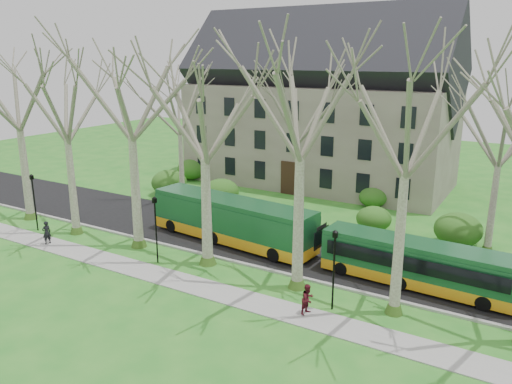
# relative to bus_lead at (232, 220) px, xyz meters

# --- Properties ---
(ground) EXTENTS (120.00, 120.00, 0.00)m
(ground) POSITION_rel_bus_lead_xyz_m (3.90, -4.50, -1.66)
(ground) COLOR #267822
(ground) RESTS_ON ground
(sidewalk) EXTENTS (70.00, 2.00, 0.06)m
(sidewalk) POSITION_rel_bus_lead_xyz_m (3.90, -7.00, -1.63)
(sidewalk) COLOR gray
(sidewalk) RESTS_ON ground
(road) EXTENTS (80.00, 8.00, 0.06)m
(road) POSITION_rel_bus_lead_xyz_m (3.90, 1.00, -1.63)
(road) COLOR black
(road) RESTS_ON ground
(curb) EXTENTS (80.00, 0.25, 0.14)m
(curb) POSITION_rel_bus_lead_xyz_m (3.90, -3.00, -1.59)
(curb) COLOR #A5A39E
(curb) RESTS_ON ground
(building) EXTENTS (26.50, 12.20, 16.00)m
(building) POSITION_rel_bus_lead_xyz_m (-2.10, 19.50, 6.40)
(building) COLOR slate
(building) RESTS_ON ground
(tree_row_verge) EXTENTS (49.00, 7.00, 14.00)m
(tree_row_verge) POSITION_rel_bus_lead_xyz_m (3.90, -4.20, 5.34)
(tree_row_verge) COLOR gray
(tree_row_verge) RESTS_ON ground
(tree_row_far) EXTENTS (33.00, 7.00, 12.00)m
(tree_row_far) POSITION_rel_bus_lead_xyz_m (2.56, 6.50, 4.34)
(tree_row_far) COLOR gray
(tree_row_far) RESTS_ON ground
(lamp_row) EXTENTS (36.22, 0.22, 4.30)m
(lamp_row) POSITION_rel_bus_lead_xyz_m (3.90, -5.50, 0.91)
(lamp_row) COLOR black
(lamp_row) RESTS_ON ground
(hedges) EXTENTS (30.60, 8.60, 2.00)m
(hedges) POSITION_rel_bus_lead_xyz_m (-0.77, 9.50, -0.66)
(hedges) COLOR #1F5919
(hedges) RESTS_ON ground
(bus_lead) EXTENTS (13.04, 4.05, 3.21)m
(bus_lead) POSITION_rel_bus_lead_xyz_m (0.00, 0.00, 0.00)
(bus_lead) COLOR #165028
(bus_lead) RESTS_ON road
(bus_follow) EXTENTS (10.98, 2.78, 2.72)m
(bus_follow) POSITION_rel_bus_lead_xyz_m (12.96, -0.53, -0.24)
(bus_follow) COLOR #165028
(bus_follow) RESTS_ON road
(pedestrian_a) EXTENTS (0.49, 0.66, 1.66)m
(pedestrian_a) POSITION_rel_bus_lead_xyz_m (-10.91, -7.05, -0.77)
(pedestrian_a) COLOR black
(pedestrian_a) RESTS_ON sidewalk
(pedestrian_b) EXTENTS (0.79, 0.91, 1.61)m
(pedestrian_b) POSITION_rel_bus_lead_xyz_m (9.02, -6.66, -0.80)
(pedestrian_b) COLOR #4F121C
(pedestrian_b) RESTS_ON sidewalk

